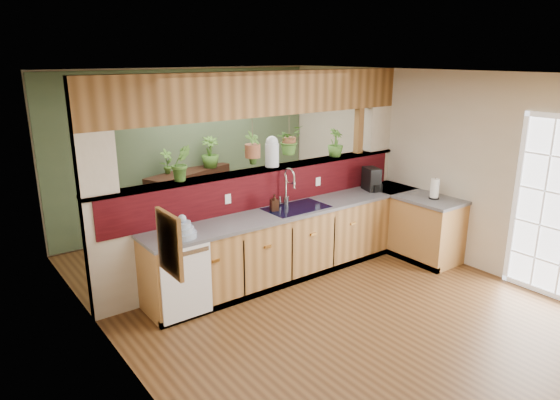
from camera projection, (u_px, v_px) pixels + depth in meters
ground at (331, 306)px, 5.77m from camera, size 4.60×7.00×0.01m
ceiling at (339, 74)px, 5.03m from camera, size 4.60×7.00×0.01m
wall_back at (188, 150)px, 8.10m from camera, size 4.60×0.02×2.60m
wall_left at (127, 244)px, 4.08m from camera, size 0.02×7.00×2.60m
wall_right at (461, 170)px, 6.71m from camera, size 0.02×7.00×2.60m
pass_through_partition at (266, 183)px, 6.49m from camera, size 4.60×0.21×2.60m
pass_through_ledge at (264, 169)px, 6.42m from camera, size 4.60×0.21×0.04m
header_beam at (263, 94)px, 6.15m from camera, size 4.60×0.15×0.55m
sage_backwall at (189, 150)px, 8.08m from camera, size 4.55×0.02×2.55m
countertop at (335, 234)px, 6.79m from camera, size 4.14×1.52×0.90m
dishwasher at (187, 283)px, 5.30m from camera, size 0.58×0.03×0.82m
navy_sink at (296, 214)px, 6.43m from camera, size 0.82×0.50×0.18m
french_door at (555, 211)px, 5.77m from camera, size 0.06×1.02×2.16m
framed_print at (170, 244)px, 3.41m from camera, size 0.04×0.35×0.45m
faucet at (288, 185)px, 6.43m from camera, size 0.22×0.22×0.51m
dish_stack at (183, 230)px, 5.34m from camera, size 0.30×0.30×0.26m
soap_dispenser at (274, 203)px, 6.26m from camera, size 0.12×0.12×0.21m
coffee_maker at (372, 180)px, 7.19m from camera, size 0.18×0.30×0.33m
paper_towel at (435, 189)px, 6.77m from camera, size 0.14×0.14×0.30m
glass_jar at (272, 151)px, 6.43m from camera, size 0.18×0.18×0.40m
ledge_plant_left at (181, 163)px, 5.70m from camera, size 0.26×0.22×0.42m
ledge_plant_right at (335, 143)px, 7.07m from camera, size 0.27×0.27×0.40m
hanging_plant_a at (252, 137)px, 6.20m from camera, size 0.24×0.20×0.54m
hanging_plant_b at (289, 128)px, 6.51m from camera, size 0.41×0.37×0.49m
shelving_console at (190, 202)px, 8.05m from camera, size 1.61×0.95×1.04m
shelf_plant_a at (167, 162)px, 7.65m from camera, size 0.22×0.17×0.39m
shelf_plant_b at (210, 152)px, 8.06m from camera, size 0.35×0.35×0.50m
floor_plant at (279, 211)px, 8.07m from camera, size 0.73×0.66×0.70m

